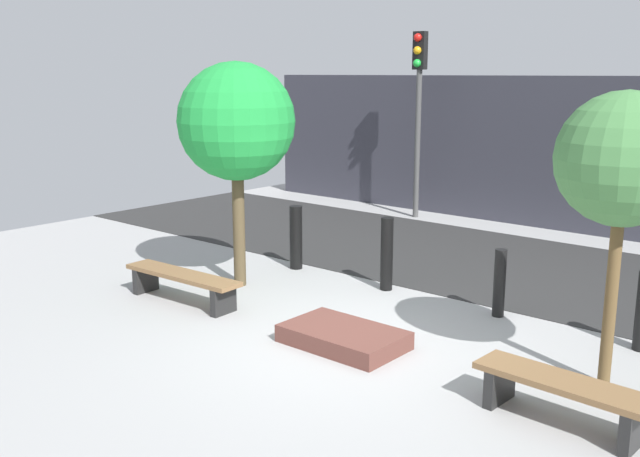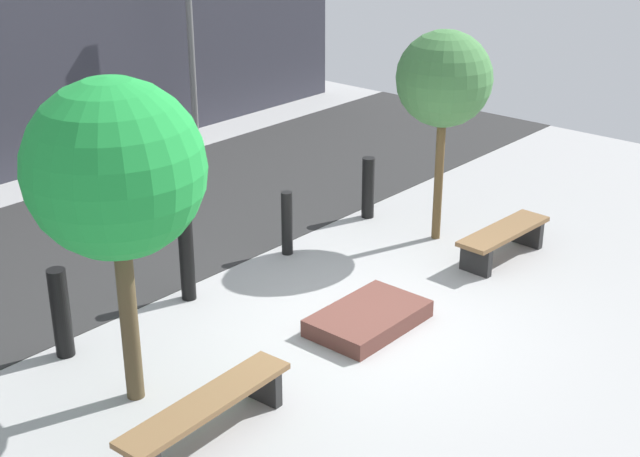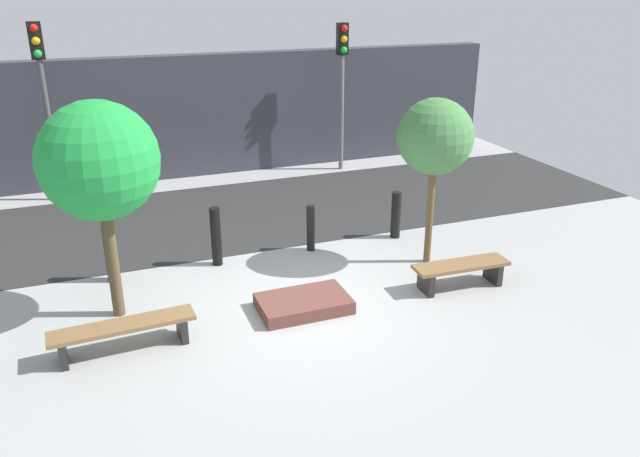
{
  "view_description": "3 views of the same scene",
  "coord_description": "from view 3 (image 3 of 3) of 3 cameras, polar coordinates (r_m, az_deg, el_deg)",
  "views": [
    {
      "loc": [
        4.87,
        -6.17,
        3.11
      ],
      "look_at": [
        -0.41,
        0.0,
        1.33
      ],
      "focal_mm": 40.0,
      "sensor_mm": 36.0,
      "label": 1
    },
    {
      "loc": [
        -7.24,
        -5.6,
        5.04
      ],
      "look_at": [
        -0.13,
        0.58,
        1.1
      ],
      "focal_mm": 50.0,
      "sensor_mm": 36.0,
      "label": 2
    },
    {
      "loc": [
        -2.81,
        -8.09,
        4.78
      ],
      "look_at": [
        0.38,
        0.24,
        1.19
      ],
      "focal_mm": 35.0,
      "sensor_mm": 36.0,
      "label": 3
    }
  ],
  "objects": [
    {
      "name": "bollard_right",
      "position": [
        12.32,
        6.95,
        1.24
      ],
      "size": [
        0.19,
        0.19,
        0.93
      ],
      "primitive_type": "cylinder",
      "color": "black",
      "rests_on": "ground"
    },
    {
      "name": "tree_behind_right_bench",
      "position": [
        10.77,
        10.48,
        8.17
      ],
      "size": [
        1.3,
        1.3,
        2.96
      ],
      "color": "brown",
      "rests_on": "ground"
    },
    {
      "name": "ground_plane",
      "position": [
        9.81,
        -1.6,
        -7.26
      ],
      "size": [
        18.0,
        18.0,
        0.0
      ],
      "primitive_type": "plane",
      "color": "#9C9C9C"
    },
    {
      "name": "bench_left",
      "position": [
        9.02,
        -17.55,
        -8.91
      ],
      "size": [
        1.96,
        0.49,
        0.42
      ],
      "rotation": [
        0.0,
        0.0,
        0.05
      ],
      "color": "black",
      "rests_on": "ground"
    },
    {
      "name": "tree_behind_left_bench",
      "position": [
        9.23,
        -19.56,
        5.75
      ],
      "size": [
        1.69,
        1.69,
        3.27
      ],
      "color": "#4D3F28",
      "rests_on": "ground"
    },
    {
      "name": "bollard_center",
      "position": [
        11.64,
        -0.86,
        0.05
      ],
      "size": [
        0.15,
        0.15,
        0.9
      ],
      "primitive_type": "cylinder",
      "color": "black",
      "rests_on": "ground"
    },
    {
      "name": "traffic_light_west",
      "position": [
        15.11,
        -24.03,
        12.2
      ],
      "size": [
        0.28,
        0.27,
        3.95
      ],
      "color": "#494949",
      "rests_on": "ground"
    },
    {
      "name": "bollard_left",
      "position": [
        11.17,
        -9.49,
        -0.74
      ],
      "size": [
        0.18,
        0.18,
        1.07
      ],
      "primitive_type": "cylinder",
      "color": "black",
      "rests_on": "ground"
    },
    {
      "name": "building_facade",
      "position": [
        16.47,
        -10.9,
        10.11
      ],
      "size": [
        16.2,
        0.5,
        3.05
      ],
      "primitive_type": "cube",
      "color": "#33333D",
      "rests_on": "ground"
    },
    {
      "name": "bollard_far_left",
      "position": [
        11.01,
        -18.58,
        -2.11
      ],
      "size": [
        0.2,
        0.2,
        1.03
      ],
      "primitive_type": "cylinder",
      "color": "black",
      "rests_on": "ground"
    },
    {
      "name": "road_strip",
      "position": [
        13.7,
        -7.8,
        1.29
      ],
      "size": [
        18.0,
        4.26,
        0.01
      ],
      "primitive_type": "cube",
      "color": "#2A2A2A",
      "rests_on": "ground"
    },
    {
      "name": "bench_right",
      "position": [
        10.57,
        12.74,
        -3.72
      ],
      "size": [
        1.64,
        0.52,
        0.43
      ],
      "rotation": [
        0.0,
        0.0,
        -0.05
      ],
      "color": "black",
      "rests_on": "ground"
    },
    {
      "name": "planter_bed",
      "position": [
        9.72,
        -1.5,
        -6.87
      ],
      "size": [
        1.39,
        0.87,
        0.21
      ],
      "primitive_type": "cube",
      "color": "brown",
      "rests_on": "ground"
    },
    {
      "name": "traffic_light_mid_west",
      "position": [
        16.38,
        2.04,
        14.22
      ],
      "size": [
        0.28,
        0.27,
        3.76
      ],
      "color": "slate",
      "rests_on": "ground"
    }
  ]
}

